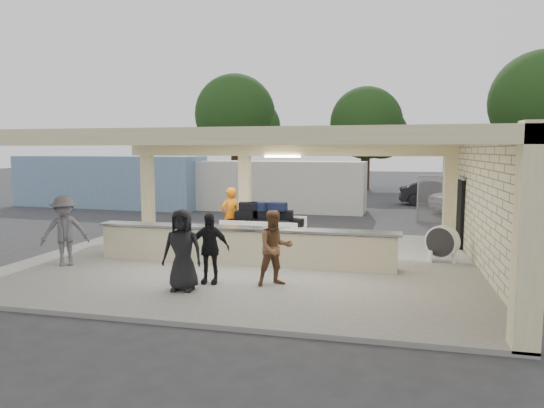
% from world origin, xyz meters
% --- Properties ---
extents(ground, '(120.00, 120.00, 0.00)m').
position_xyz_m(ground, '(0.00, 0.00, 0.00)').
color(ground, '#2B2B2E').
rests_on(ground, ground).
extents(pavilion, '(12.01, 10.00, 3.55)m').
position_xyz_m(pavilion, '(0.21, 0.66, 1.35)').
color(pavilion, slate).
rests_on(pavilion, ground).
extents(baggage_counter, '(8.20, 0.58, 0.98)m').
position_xyz_m(baggage_counter, '(0.00, -0.50, 0.59)').
color(baggage_counter, '#C1B690').
rests_on(baggage_counter, pavilion).
extents(luggage_cart, '(2.45, 1.56, 1.41)m').
position_xyz_m(luggage_cart, '(-0.02, 1.74, 0.89)').
color(luggage_cart, white).
rests_on(luggage_cart, pavilion).
extents(drum_fan, '(0.91, 0.70, 0.98)m').
position_xyz_m(drum_fan, '(5.20, 1.01, 0.63)').
color(drum_fan, white).
rests_on(drum_fan, pavilion).
extents(baggage_handler, '(0.72, 0.76, 1.85)m').
position_xyz_m(baggage_handler, '(-1.08, 1.73, 1.03)').
color(baggage_handler, orange).
rests_on(baggage_handler, pavilion).
extents(passenger_a, '(0.89, 0.73, 1.69)m').
position_xyz_m(passenger_a, '(1.31, -2.32, 0.94)').
color(passenger_a, brown).
rests_on(passenger_a, pavilion).
extents(passenger_b, '(0.97, 0.43, 1.61)m').
position_xyz_m(passenger_b, '(-0.19, -2.50, 0.91)').
color(passenger_b, black).
rests_on(passenger_b, pavilion).
extents(passenger_c, '(1.20, 1.05, 1.84)m').
position_xyz_m(passenger_c, '(-4.45, -1.80, 1.02)').
color(passenger_c, '#4F4E53').
rests_on(passenger_c, pavilion).
extents(passenger_d, '(0.89, 0.43, 1.77)m').
position_xyz_m(passenger_d, '(-0.54, -3.16, 0.98)').
color(passenger_d, black).
rests_on(passenger_d, pavilion).
extents(car_white_a, '(5.09, 3.80, 1.31)m').
position_xyz_m(car_white_a, '(8.16, 12.38, 0.66)').
color(car_white_a, silver).
rests_on(car_white_a, ground).
extents(car_dark, '(4.20, 1.52, 1.39)m').
position_xyz_m(car_dark, '(6.49, 15.90, 0.70)').
color(car_dark, black).
rests_on(car_dark, ground).
extents(container_white, '(11.80, 2.72, 2.54)m').
position_xyz_m(container_white, '(-3.19, 11.63, 1.27)').
color(container_white, silver).
rests_on(container_white, ground).
extents(container_blue, '(10.81, 3.16, 2.78)m').
position_xyz_m(container_blue, '(-11.20, 11.10, 1.39)').
color(container_blue, '#78A0C0').
rests_on(container_blue, ground).
extents(tree_left, '(6.60, 6.30, 9.00)m').
position_xyz_m(tree_left, '(-7.68, 24.16, 5.59)').
color(tree_left, '#382619').
rests_on(tree_left, ground).
extents(tree_mid, '(6.00, 5.60, 8.00)m').
position_xyz_m(tree_mid, '(2.32, 26.16, 4.96)').
color(tree_mid, '#382619').
rests_on(tree_mid, ground).
extents(adjacent_building, '(6.00, 8.00, 3.20)m').
position_xyz_m(adjacent_building, '(9.50, 10.00, 1.60)').
color(adjacent_building, beige).
rests_on(adjacent_building, ground).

